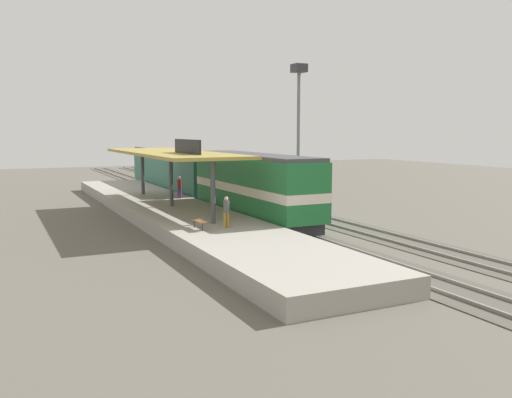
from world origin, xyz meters
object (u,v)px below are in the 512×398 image
passenger_carriage_single (174,171)px  light_mast (299,104)px  person_waiting (179,186)px  person_walking (226,210)px  locomotive (254,187)px  platform_bench (198,221)px

passenger_carriage_single → light_mast: bearing=-53.5°
person_waiting → passenger_carriage_single: bearing=75.1°
person_walking → light_mast: bearing=47.5°
locomotive → person_walking: locomotive is taller
platform_bench → locomotive: locomotive is taller
locomotive → passenger_carriage_single: (0.00, 18.00, -0.10)m
platform_bench → light_mast: (13.80, 13.11, 7.05)m
person_waiting → person_walking: bearing=-97.4°
locomotive → person_waiting: bearing=109.2°
platform_bench → locomotive: 8.30m
passenger_carriage_single → light_mast: (7.80, -10.53, 6.08)m
person_waiting → platform_bench: bearing=-103.8°
platform_bench → person_waiting: (3.29, 13.43, 0.51)m
platform_bench → locomotive: size_ratio=0.12×
light_mast → person_waiting: (-10.51, 0.32, -6.54)m
platform_bench → passenger_carriage_single: 24.41m
locomotive → person_waiting: size_ratio=8.44×
light_mast → person_waiting: bearing=178.3°
platform_bench → person_waiting: person_waiting is taller
platform_bench → person_walking: (1.50, -0.31, 0.51)m
passenger_carriage_single → person_waiting: (-2.71, -10.21, -0.46)m
platform_bench → light_mast: light_mast is taller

